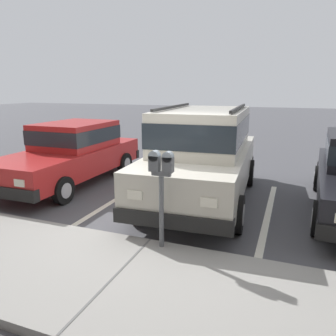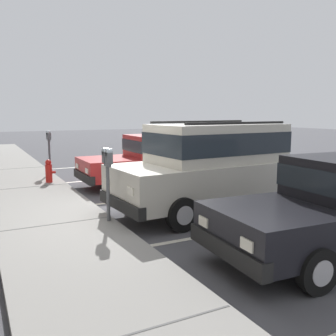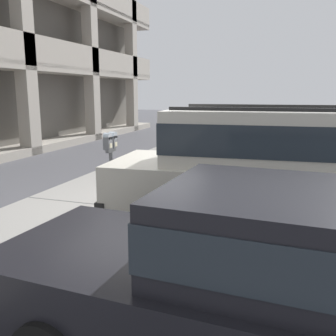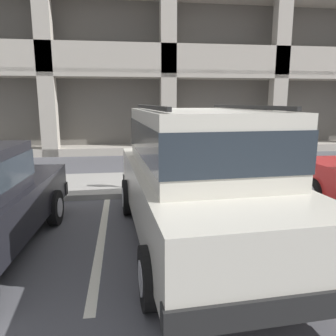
# 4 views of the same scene
# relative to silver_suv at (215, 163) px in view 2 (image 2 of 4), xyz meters

# --- Properties ---
(ground_plane) EXTENTS (80.00, 80.00, 0.10)m
(ground_plane) POSITION_rel_silver_suv_xyz_m (0.18, 2.21, -1.14)
(ground_plane) COLOR #4C4C51
(sidewalk) EXTENTS (40.00, 2.20, 0.12)m
(sidewalk) POSITION_rel_silver_suv_xyz_m (0.18, 3.51, -1.03)
(sidewalk) COLOR gray
(sidewalk) RESTS_ON ground_plane
(parking_stall_lines) EXTENTS (12.99, 4.80, 0.01)m
(parking_stall_lines) POSITION_rel_silver_suv_xyz_m (1.79, 0.81, -1.08)
(parking_stall_lines) COLOR silver
(parking_stall_lines) RESTS_ON ground_plane
(silver_suv) EXTENTS (2.21, 4.88, 2.03)m
(silver_suv) POSITION_rel_silver_suv_xyz_m (0.00, 0.00, 0.00)
(silver_suv) COLOR beige
(silver_suv) RESTS_ON ground_plane
(dark_hatchback) EXTENTS (1.85, 4.48, 1.54)m
(dark_hatchback) POSITION_rel_silver_suv_xyz_m (3.51, -0.18, -0.27)
(dark_hatchback) COLOR red
(dark_hatchback) RESTS_ON ground_plane
(parking_meter_near) EXTENTS (0.35, 0.12, 1.43)m
(parking_meter_near) POSITION_rel_silver_suv_xyz_m (-0.07, 2.56, 0.10)
(parking_meter_near) COLOR #595B60
(parking_meter_near) RESTS_ON sidewalk
(parking_meter_far) EXTENTS (0.35, 0.12, 1.48)m
(parking_meter_far) POSITION_rel_silver_suv_xyz_m (6.36, 2.53, 0.14)
(parking_meter_far) COLOR #47474C
(parking_meter_far) RESTS_ON sidewalk
(fire_hydrant) EXTENTS (0.30, 0.30, 0.70)m
(fire_hydrant) POSITION_rel_silver_suv_xyz_m (4.69, 2.86, -0.62)
(fire_hydrant) COLOR red
(fire_hydrant) RESTS_ON sidewalk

